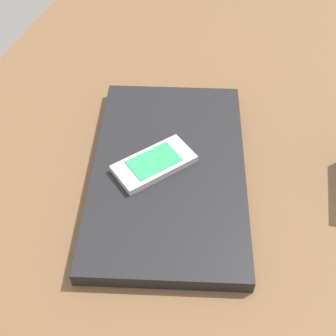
{
  "coord_description": "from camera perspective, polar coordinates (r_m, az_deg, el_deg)",
  "views": [
    {
      "loc": [
        40.5,
        10.44,
        51.93
      ],
      "look_at": [
        0.29,
        -1.97,
        5.0
      ],
      "focal_mm": 48.77,
      "sensor_mm": 36.0,
      "label": 1
    }
  ],
  "objects": [
    {
      "name": "desk_surface",
      "position": [
        0.66,
        1.72,
        -2.24
      ],
      "size": [
        120.0,
        80.0,
        3.0
      ],
      "primitive_type": "cube",
      "color": "brown",
      "rests_on": "ground"
    },
    {
      "name": "cell_phone_on_laptop",
      "position": [
        0.63,
        -1.74,
        0.57
      ],
      "size": [
        12.0,
        11.12,
        1.13
      ],
      "color": "silver",
      "rests_on": "laptop_closed"
    },
    {
      "name": "laptop_closed",
      "position": [
        0.64,
        0.0,
        -0.56
      ],
      "size": [
        39.16,
        29.25,
        2.13
      ],
      "primitive_type": "cube",
      "rotation": [
        0.0,
        0.0,
        0.26
      ],
      "color": "black",
      "rests_on": "desk_surface"
    }
  ]
}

